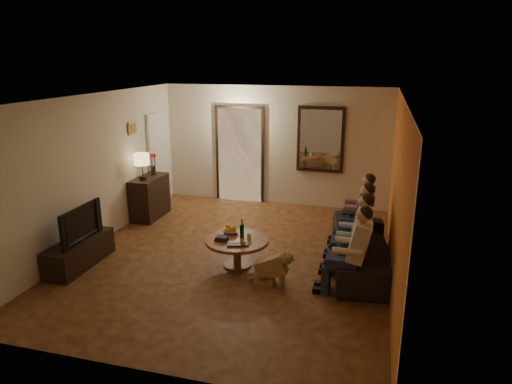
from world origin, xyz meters
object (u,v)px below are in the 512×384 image
(dresser, at_px, (150,197))
(person_b, at_px, (356,238))
(tv_stand, at_px, (80,253))
(person_a, at_px, (354,255))
(laptop, at_px, (238,246))
(dog, at_px, (271,266))
(table_lamp, at_px, (142,167))
(person_d, at_px, (360,213))
(bowl, at_px, (230,231))
(coffee_table, at_px, (237,252))
(sofa, at_px, (363,248))
(wine_bottle, at_px, (242,228))
(tv, at_px, (76,223))
(person_c, at_px, (358,225))

(dresser, bearing_deg, person_b, -20.50)
(tv_stand, bearing_deg, person_a, 2.50)
(laptop, bearing_deg, dog, -34.77)
(person_a, distance_m, laptop, 1.72)
(laptop, bearing_deg, person_a, -24.02)
(dresser, xyz_separation_m, table_lamp, (0.00, -0.22, 0.69))
(person_b, xyz_separation_m, person_d, (0.00, 1.20, 0.00))
(table_lamp, relative_size, bowl, 2.08)
(person_b, relative_size, coffee_table, 1.21)
(dog, bearing_deg, tv_stand, -175.02)
(coffee_table, bearing_deg, sofa, 13.24)
(sofa, xyz_separation_m, person_b, (-0.10, -0.30, 0.28))
(tv_stand, bearing_deg, bowl, 20.95)
(tv_stand, relative_size, wine_bottle, 4.16)
(sofa, relative_size, bowl, 8.56)
(sofa, xyz_separation_m, laptop, (-1.81, -0.73, 0.14))
(table_lamp, height_order, coffee_table, table_lamp)
(bowl, bearing_deg, tv, -159.05)
(person_b, relative_size, bowl, 4.63)
(sofa, height_order, dog, sofa)
(dresser, relative_size, person_b, 0.79)
(tv_stand, bearing_deg, wine_bottle, 16.61)
(person_b, xyz_separation_m, dog, (-1.16, -0.59, -0.32))
(tv_stand, relative_size, person_d, 1.07)
(person_d, height_order, laptop, person_d)
(dresser, xyz_separation_m, tv, (0.00, -2.36, 0.29))
(person_a, distance_m, person_c, 1.20)
(tv, distance_m, person_d, 4.67)
(person_a, height_order, laptop, person_a)
(tv, bearing_deg, laptop, -81.97)
(person_b, relative_size, wine_bottle, 3.87)
(tv, height_order, person_a, person_a)
(laptop, bearing_deg, sofa, 3.62)
(dresser, bearing_deg, person_c, -13.05)
(person_a, bearing_deg, person_d, 90.00)
(table_lamp, bearing_deg, person_a, -24.89)
(table_lamp, height_order, sofa, table_lamp)
(dresser, bearing_deg, tv_stand, -90.00)
(person_a, relative_size, person_c, 1.00)
(dresser, xyz_separation_m, person_b, (4.22, -1.58, 0.18))
(coffee_table, height_order, bowl, bowl)
(sofa, bearing_deg, table_lamp, 68.86)
(coffee_table, relative_size, wine_bottle, 3.19)
(tv, distance_m, bowl, 2.40)
(person_a, height_order, dog, person_a)
(tv_stand, bearing_deg, person_c, 18.15)
(person_c, distance_m, dog, 1.69)
(person_b, height_order, laptop, person_b)
(person_b, distance_m, bowl, 2.00)
(person_a, xyz_separation_m, coffee_table, (-1.81, 0.45, -0.38))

